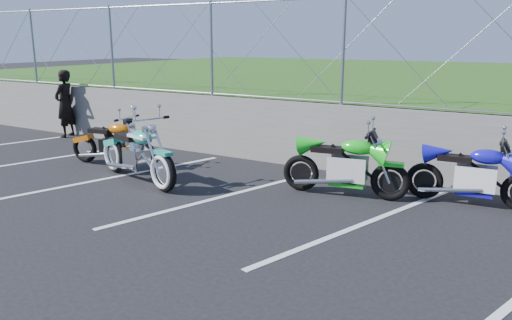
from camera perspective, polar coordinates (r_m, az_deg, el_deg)
The scene contains 10 objects.
ground at distance 7.47m, azimuth -7.90°, elevation -6.16°, with size 90.00×90.00×0.00m, color black.
retaining_wall at distance 10.17m, azimuth 4.30°, elevation 3.07°, with size 30.00×0.22×1.30m, color #63635E.
grass_field at distance 19.57m, azimuth 17.57°, elevation 7.59°, with size 30.00×20.00×1.30m, color #204813.
chain_link_fence at distance 10.00m, azimuth 4.47°, elevation 12.40°, with size 28.00×0.03×2.00m.
parking_lines at distance 7.65m, azimuth 3.92°, elevation -5.54°, with size 18.29×4.31×0.01m.
cruiser_turquoise at distance 9.16m, azimuth -13.37°, elevation 0.47°, with size 2.36×0.91×1.21m.
naked_orange at distance 10.47m, azimuth -15.96°, elevation 1.68°, with size 2.04×0.69×1.02m.
sportbike_green at distance 8.26m, azimuth 10.28°, elevation -0.92°, with size 2.09×0.74×1.08m.
sportbike_blue at distance 8.38m, azimuth 23.65°, elevation -1.84°, with size 1.99×0.71×1.03m.
person_standing at distance 13.98m, azimuth -21.02°, elevation 6.03°, with size 0.64×0.42×1.74m, color black.
Camera 1 is at (4.42, -5.47, 2.52)m, focal length 35.00 mm.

